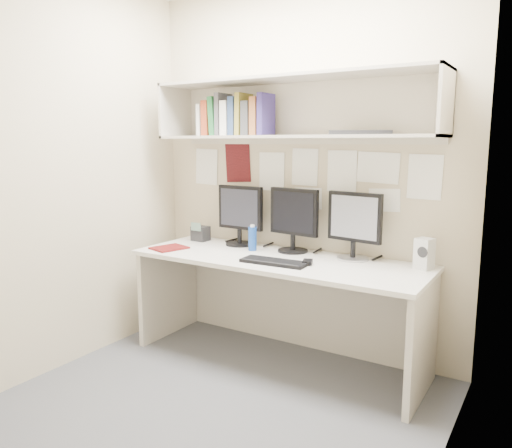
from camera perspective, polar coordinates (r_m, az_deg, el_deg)
The scene contains 19 objects.
floor at distance 3.10m, azimuth -3.79°, elevation -19.51°, with size 2.40×2.00×0.01m, color #49494E.
wall_back at distance 3.58m, azimuth 5.35°, elevation 6.19°, with size 2.40×0.02×2.60m, color #BCAE90.
wall_front at distance 2.00m, azimuth -21.08°, elevation 3.13°, with size 2.40×0.02×2.60m, color #BCAE90.
wall_left at distance 3.56m, azimuth -20.06°, elevation 5.65°, with size 0.02×2.00×2.60m, color #BCAE90.
wall_right at distance 2.25m, azimuth 21.68°, elevation 3.71°, with size 0.02×2.00×2.60m, color #BCAE90.
desk at distance 3.45m, azimuth 2.49°, elevation -9.73°, with size 2.00×0.70×0.73m.
overhead_hutch at distance 3.46m, azimuth 4.40°, elevation 13.06°, with size 2.00×0.38×0.40m.
pinned_papers at distance 3.58m, azimuth 5.30°, elevation 5.39°, with size 1.92×0.01×0.48m, color white, non-canonical shape.
monitor_left at distance 3.72m, azimuth -1.83°, elevation 1.29°, with size 0.38×0.21×0.44m.
monitor_center at distance 3.50m, azimuth 4.33°, elevation 0.77°, with size 0.39×0.21×0.45m.
monitor_right at distance 3.32m, azimuth 11.17°, elevation 0.13°, with size 0.38×0.21×0.44m.
keyboard at distance 3.18m, azimuth 2.10°, elevation -4.36°, with size 0.43×0.15×0.02m, color black.
mouse at distance 3.18m, azimuth 5.91°, elevation -4.37°, with size 0.06×0.09×0.03m, color black.
speaker at distance 3.20m, azimuth 18.68°, elevation -3.23°, with size 0.12×0.12×0.19m.
blue_bottle at distance 3.55m, azimuth -0.41°, elevation -1.65°, with size 0.06×0.06×0.19m.
maroon_notebook at distance 3.67m, azimuth -9.89°, elevation -2.71°, with size 0.19×0.24×0.01m, color #5C0F10.
desk_phone at distance 3.93m, azimuth -6.37°, elevation -1.06°, with size 0.13×0.12×0.15m.
book_stack at distance 3.65m, azimuth -2.37°, elevation 12.13°, with size 0.56×0.19×0.30m.
hutch_tray at distance 3.22m, azimuth 11.84°, elevation 10.20°, with size 0.38×0.15×0.03m, color black.
Camera 1 is at (1.59, -2.20, 1.50)m, focal length 35.00 mm.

